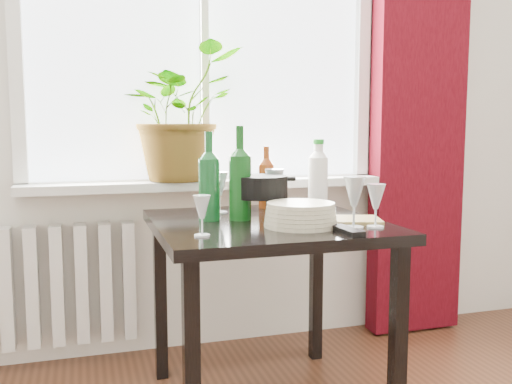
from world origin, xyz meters
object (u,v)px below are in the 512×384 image
object	(u,v)px
wine_bottle_right	(240,172)
wineglass_front_right	(354,202)
radiator	(45,286)
bottle_amber	(266,176)
wineglass_back_center	(275,191)
potted_plant	(178,113)
wineglass_front_left	(202,215)
wineglass_far_right	(376,205)
table	(267,244)
wine_bottle_left	(209,175)
cleaning_bottle	(318,172)
cutting_board	(344,220)
plate_stack	(301,215)
fondue_pot	(260,197)
wineglass_back_left	(220,192)
tv_remote	(347,230)

from	to	relation	value
wine_bottle_right	wineglass_front_right	xyz separation A→B (m)	(0.34, -0.29, -0.09)
wineglass_front_right	radiator	bearing A→B (deg)	141.33
bottle_amber	wineglass_back_center	world-z (taller)	bottle_amber
potted_plant	wineglass_front_left	bearing A→B (deg)	-94.56
wineglass_far_right	wineglass_front_left	bearing A→B (deg)	177.95
radiator	table	distance (m)	1.09
wine_bottle_left	bottle_amber	size ratio (longest dim) A/B	1.24
bottle_amber	cleaning_bottle	size ratio (longest dim) A/B	0.91
wine_bottle_left	cutting_board	distance (m)	0.54
radiator	wineglass_back_center	size ratio (longest dim) A/B	4.17
bottle_amber	wineglass_far_right	size ratio (longest dim) A/B	1.74
wineglass_front_right	plate_stack	size ratio (longest dim) A/B	0.71
fondue_pot	wine_bottle_right	bearing A→B (deg)	-160.43
plate_stack	wineglass_far_right	bearing A→B (deg)	-21.47
wine_bottle_right	wineglass_front_right	size ratio (longest dim) A/B	1.95
wineglass_back_left	cutting_board	xyz separation A→B (m)	(0.40, -0.36, -0.08)
table	wineglass_back_left	xyz separation A→B (m)	(-0.13, 0.24, 0.18)
table	fondue_pot	world-z (taller)	fondue_pot
wineglass_back_center	wineglass_back_left	bearing A→B (deg)	156.82
wine_bottle_right	plate_stack	distance (m)	0.30
potted_plant	wineglass_front_right	xyz separation A→B (m)	(0.48, -0.86, -0.33)
radiator	tv_remote	xyz separation A→B (m)	(1.03, -0.96, 0.37)
bottle_amber	wineglass_front_left	world-z (taller)	bottle_amber
wineglass_front_right	wineglass_front_left	world-z (taller)	wineglass_front_right
wine_bottle_right	cutting_board	xyz separation A→B (m)	(0.36, -0.17, -0.18)
table	tv_remote	bearing A→B (deg)	-60.99
tv_remote	wineglass_front_left	bearing A→B (deg)	167.38
wineglass_front_right	wineglass_far_right	size ratio (longest dim) A/B	1.17
potted_plant	table	bearing A→B (deg)	-69.21
wineglass_front_right	fondue_pot	distance (m)	0.40
tv_remote	cutting_board	world-z (taller)	tv_remote
potted_plant	tv_remote	xyz separation A→B (m)	(0.41, -0.94, -0.41)
wineglass_front_right	wineglass_front_left	xyz separation A→B (m)	(-0.55, 0.01, -0.03)
bottle_amber	cutting_board	world-z (taller)	bottle_amber
cleaning_bottle	wineglass_back_left	distance (m)	0.49
table	bottle_amber	world-z (taller)	bottle_amber
fondue_pot	wineglass_back_left	bearing A→B (deg)	135.35
cleaning_bottle	wine_bottle_left	bearing A→B (deg)	-156.24
radiator	wineglass_far_right	bearing A→B (deg)	-37.21
wineglass_far_right	radiator	bearing A→B (deg)	142.79
potted_plant	wineglass_front_left	world-z (taller)	potted_plant
wineglass_far_right	plate_stack	bearing A→B (deg)	158.53
bottle_amber	wineglass_back_left	distance (m)	0.26
wineglass_far_right	wineglass_back_left	world-z (taller)	wineglass_back_left
fondue_pot	radiator	bearing A→B (deg)	156.89
wineglass_front_left	wineglass_back_center	bearing A→B (deg)	45.21
wineglass_front_left	cutting_board	bearing A→B (deg)	11.72
potted_plant	wineglass_back_left	size ratio (longest dim) A/B	3.58
wine_bottle_left	fondue_pot	world-z (taller)	wine_bottle_left
radiator	fondue_pot	size ratio (longest dim) A/B	3.22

